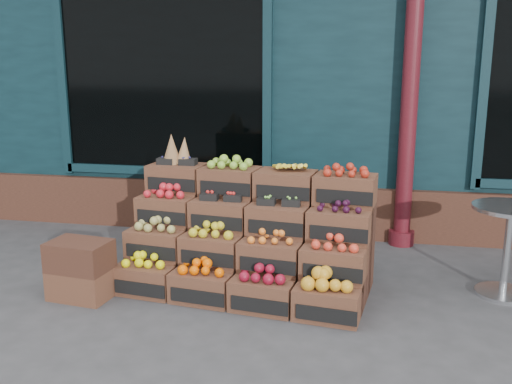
# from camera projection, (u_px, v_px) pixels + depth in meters

# --- Properties ---
(ground) EXTENTS (60.00, 60.00, 0.00)m
(ground) POSITION_uv_depth(u_px,v_px,m) (264.00, 313.00, 4.68)
(ground) COLOR #39393B
(ground) RESTS_ON ground
(shop_facade) EXTENTS (12.00, 6.24, 4.80)m
(shop_facade) POSITION_uv_depth(u_px,v_px,m) (322.00, 35.00, 9.01)
(shop_facade) COLOR black
(shop_facade) RESTS_ON ground
(crate_display) EXTENTS (2.26, 1.31, 1.34)m
(crate_display) POSITION_uv_depth(u_px,v_px,m) (249.00, 242.00, 5.16)
(crate_display) COLOR #523020
(crate_display) RESTS_ON ground
(spare_crates) EXTENTS (0.55, 0.42, 0.51)m
(spare_crates) POSITION_uv_depth(u_px,v_px,m) (81.00, 270.00, 4.92)
(spare_crates) COLOR #523020
(spare_crates) RESTS_ON ground
(bistro_table) EXTENTS (0.64, 0.64, 0.81)m
(bistro_table) POSITION_uv_depth(u_px,v_px,m) (508.00, 240.00, 4.92)
(bistro_table) COLOR #ADAFB4
(bistro_table) RESTS_ON ground
(shopkeeper) EXTENTS (0.91, 0.75, 2.13)m
(shopkeeper) POSITION_uv_depth(u_px,v_px,m) (207.00, 134.00, 7.50)
(shopkeeper) COLOR #164D1C
(shopkeeper) RESTS_ON ground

